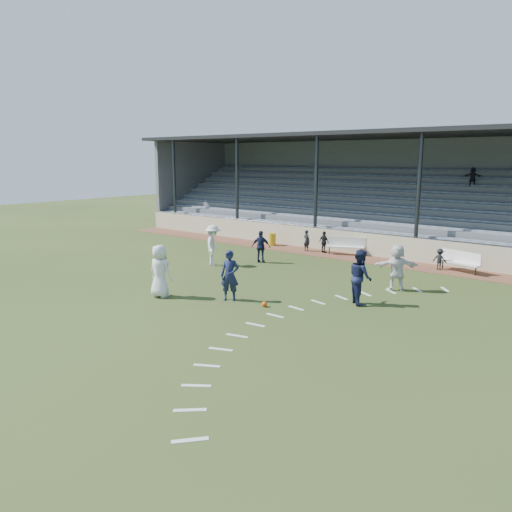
% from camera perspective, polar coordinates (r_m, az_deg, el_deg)
% --- Properties ---
extents(ground, '(90.00, 90.00, 0.00)m').
position_cam_1_polar(ground, '(18.58, -4.88, -5.10)').
color(ground, '#2F3D19').
rests_on(ground, ground).
extents(cinder_track, '(34.00, 2.00, 0.02)m').
position_cam_1_polar(cinder_track, '(26.92, 10.79, -0.13)').
color(cinder_track, brown).
rests_on(cinder_track, ground).
extents(retaining_wall, '(34.00, 0.18, 1.20)m').
position_cam_1_polar(retaining_wall, '(27.73, 11.86, 1.40)').
color(retaining_wall, beige).
rests_on(retaining_wall, ground).
extents(bench_left, '(1.99, 1.25, 0.95)m').
position_cam_1_polar(bench_left, '(27.47, 10.29, 1.33)').
color(bench_left, white).
rests_on(bench_left, cinder_track).
extents(bench_right, '(2.03, 1.02, 0.95)m').
position_cam_1_polar(bench_right, '(24.80, 22.30, -0.38)').
color(bench_right, white).
rests_on(bench_right, cinder_track).
extents(trash_bin, '(0.46, 0.46, 0.73)m').
position_cam_1_polar(trash_bin, '(29.96, 1.85, 1.93)').
color(trash_bin, gold).
rests_on(trash_bin, cinder_track).
extents(football, '(0.20, 0.20, 0.20)m').
position_cam_1_polar(football, '(17.74, 0.97, -5.53)').
color(football, '#D9510C').
rests_on(football, ground).
extents(player_white_lead, '(1.05, 0.76, 2.00)m').
position_cam_1_polar(player_white_lead, '(19.11, -10.93, -1.70)').
color(player_white_lead, silver).
rests_on(player_white_lead, ground).
extents(player_navy_lead, '(0.82, 0.73, 1.88)m').
position_cam_1_polar(player_navy_lead, '(18.36, -3.01, -2.24)').
color(player_navy_lead, '#161C3C').
rests_on(player_navy_lead, ground).
extents(player_navy_mid, '(1.22, 1.21, 1.99)m').
position_cam_1_polar(player_navy_mid, '(18.30, 11.84, -2.34)').
color(player_navy_mid, '#161C3C').
rests_on(player_navy_mid, ground).
extents(player_white_wing, '(1.34, 1.48, 2.00)m').
position_cam_1_polar(player_white_wing, '(24.40, -4.94, 1.23)').
color(player_white_wing, silver).
rests_on(player_white_wing, ground).
extents(player_navy_wing, '(1.02, 0.75, 1.61)m').
position_cam_1_polar(player_navy_wing, '(25.01, 0.58, 1.07)').
color(player_navy_wing, '#161C3C').
rests_on(player_navy_wing, ground).
extents(player_white_back, '(1.74, 1.40, 1.86)m').
position_cam_1_polar(player_white_back, '(20.50, 15.81, -1.27)').
color(player_white_back, silver).
rests_on(player_white_back, ground).
extents(sub_left_near, '(0.48, 0.36, 1.19)m').
position_cam_1_polar(sub_left_near, '(28.20, 5.81, 1.77)').
color(sub_left_near, black).
rests_on(sub_left_near, cinder_track).
extents(sub_left_far, '(0.75, 0.47, 1.19)m').
position_cam_1_polar(sub_left_far, '(27.79, 7.79, 1.59)').
color(sub_left_far, black).
rests_on(sub_left_far, cinder_track).
extents(sub_right, '(0.65, 0.38, 1.00)m').
position_cam_1_polar(sub_right, '(24.91, 20.25, -0.34)').
color(sub_right, black).
rests_on(sub_right, cinder_track).
extents(grandstand, '(34.60, 9.00, 6.61)m').
position_cam_1_polar(grandstand, '(31.76, 15.91, 5.34)').
color(grandstand, slate).
rests_on(grandstand, ground).
extents(penalty_arc, '(3.89, 14.63, 0.01)m').
position_cam_1_polar(penalty_arc, '(16.12, 5.84, -7.66)').
color(penalty_arc, silver).
rests_on(penalty_arc, ground).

